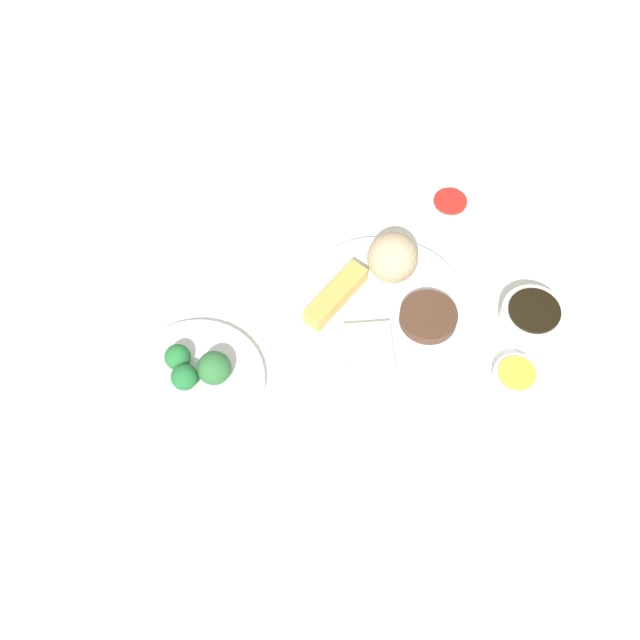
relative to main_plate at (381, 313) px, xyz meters
name	(u,v)px	position (x,y,z in m)	size (l,w,h in m)	color
tabletop	(347,311)	(0.03, 0.04, -0.02)	(2.20, 2.20, 0.02)	white
main_plate	(381,313)	(0.00, 0.00, 0.00)	(0.26, 0.26, 0.02)	white
rice_scoop	(393,258)	(0.06, -0.04, 0.05)	(0.07, 0.07, 0.07)	tan
spring_roll	(336,295)	(0.04, 0.06, 0.02)	(0.12, 0.03, 0.03)	gold
crab_rangoon_wonton	(371,348)	(-0.06, 0.04, 0.01)	(0.08, 0.07, 0.01)	beige
stir_fry_heap	(428,317)	(-0.04, -0.06, 0.02)	(0.08, 0.08, 0.02)	#4A2F21
broccoli_plate	(195,383)	(-0.02, 0.29, 0.00)	(0.20, 0.20, 0.01)	white
broccoli_floret_0	(184,377)	(-0.02, 0.30, 0.02)	(0.04, 0.04, 0.04)	#226E35
broccoli_floret_1	(178,357)	(0.01, 0.30, 0.02)	(0.04, 0.04, 0.04)	#247336
broccoli_floret_2	(214,368)	(-0.02, 0.25, 0.03)	(0.05, 0.05, 0.05)	#2E6D37
soy_sauce_bowl	(531,319)	(-0.09, -0.20, 0.01)	(0.09, 0.09, 0.04)	white
soy_sauce_bowl_liquid	(535,311)	(-0.09, -0.20, 0.03)	(0.07, 0.07, 0.00)	black
sauce_ramekin_sweet_and_sour	(449,206)	(0.15, -0.17, 0.00)	(0.06, 0.06, 0.02)	white
sauce_ramekin_sweet_and_sour_liquid	(450,201)	(0.15, -0.17, 0.02)	(0.05, 0.05, 0.00)	red
sauce_ramekin_hot_mustard	(515,377)	(-0.16, -0.14, 0.00)	(0.06, 0.06, 0.02)	white
sauce_ramekin_hot_mustard_liquid	(517,373)	(-0.16, -0.14, 0.02)	(0.05, 0.05, 0.00)	gold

